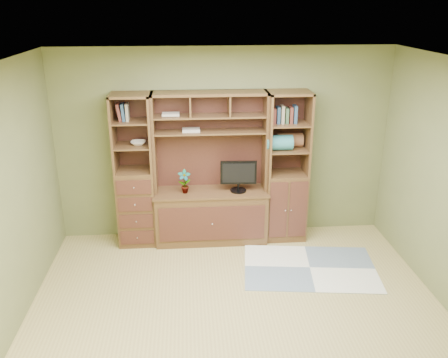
{
  "coord_description": "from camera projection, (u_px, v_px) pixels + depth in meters",
  "views": [
    {
      "loc": [
        -0.49,
        -4.17,
        3.13
      ],
      "look_at": [
        -0.06,
        1.2,
        1.1
      ],
      "focal_mm": 38.0,
      "sensor_mm": 36.0,
      "label": 1
    }
  ],
  "objects": [
    {
      "name": "rug",
      "position": [
        310.0,
        268.0,
        5.92
      ],
      "size": [
        1.74,
        1.27,
        0.01
      ],
      "primitive_type": "cube",
      "rotation": [
        0.0,
        0.0,
        -0.12
      ],
      "color": "#AAB0B0",
      "rests_on": "ground"
    },
    {
      "name": "bowl",
      "position": [
        138.0,
        143.0,
        6.1
      ],
      "size": [
        0.19,
        0.19,
        0.05
      ],
      "primitive_type": "imported",
      "color": "white",
      "rests_on": "left_tower"
    },
    {
      "name": "room",
      "position": [
        240.0,
        203.0,
        4.57
      ],
      "size": [
        4.6,
        4.1,
        2.64
      ],
      "color": "tan",
      "rests_on": "ground"
    },
    {
      "name": "monitor",
      "position": [
        239.0,
        171.0,
        6.27
      ],
      "size": [
        0.49,
        0.24,
        0.59
      ],
      "primitive_type": "cube",
      "rotation": [
        0.0,
        0.0,
        -0.06
      ],
      "color": "black",
      "rests_on": "center_hutch"
    },
    {
      "name": "left_tower",
      "position": [
        135.0,
        171.0,
        6.23
      ],
      "size": [
        0.5,
        0.45,
        2.05
      ],
      "primitive_type": "cube",
      "color": "#51351C",
      "rests_on": "ground"
    },
    {
      "name": "blanket_red",
      "position": [
        290.0,
        140.0,
        6.34
      ],
      "size": [
        0.34,
        0.19,
        0.19
      ],
      "primitive_type": "cube",
      "color": "brown",
      "rests_on": "right_tower"
    },
    {
      "name": "center_hutch",
      "position": [
        211.0,
        170.0,
        6.27
      ],
      "size": [
        1.54,
        0.53,
        2.05
      ],
      "primitive_type": "cube",
      "color": "#51351C",
      "rests_on": "ground"
    },
    {
      "name": "right_tower",
      "position": [
        286.0,
        167.0,
        6.38
      ],
      "size": [
        0.55,
        0.45,
        2.05
      ],
      "primitive_type": "cube",
      "color": "#51351C",
      "rests_on": "ground"
    },
    {
      "name": "blanket_teal",
      "position": [
        279.0,
        143.0,
        6.2
      ],
      "size": [
        0.35,
        0.2,
        0.2
      ],
      "primitive_type": "cube",
      "color": "#2F757B",
      "rests_on": "right_tower"
    },
    {
      "name": "orchid",
      "position": [
        184.0,
        182.0,
        6.26
      ],
      "size": [
        0.17,
        0.11,
        0.32
      ],
      "primitive_type": "imported",
      "color": "#B1583C",
      "rests_on": "center_hutch"
    },
    {
      "name": "magazines",
      "position": [
        191.0,
        130.0,
        6.15
      ],
      "size": [
        0.23,
        0.17,
        0.03
      ],
      "primitive_type": "cube",
      "color": "#B4A999",
      "rests_on": "center_hutch"
    }
  ]
}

